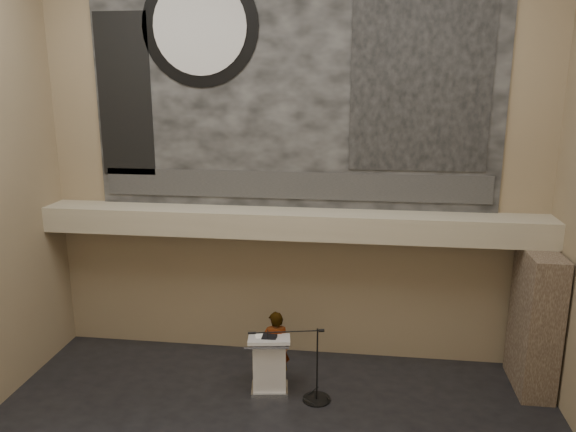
# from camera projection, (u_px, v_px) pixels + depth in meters

# --- Properties ---
(wall_back) EXTENTS (10.00, 0.02, 8.50)m
(wall_back) POSITION_uv_depth(u_px,v_px,m) (293.00, 155.00, 11.14)
(wall_back) COLOR #857154
(wall_back) RESTS_ON floor
(wall_front) EXTENTS (10.00, 0.02, 8.50)m
(wall_front) POSITION_uv_depth(u_px,v_px,m) (135.00, 332.00, 3.45)
(wall_front) COLOR #857154
(wall_front) RESTS_ON floor
(soffit) EXTENTS (10.00, 0.80, 0.50)m
(soffit) POSITION_uv_depth(u_px,v_px,m) (291.00, 223.00, 11.07)
(soffit) COLOR tan
(soffit) RESTS_ON wall_back
(sprinkler_left) EXTENTS (0.04, 0.04, 0.06)m
(sprinkler_left) POSITION_uv_depth(u_px,v_px,m) (212.00, 235.00, 11.29)
(sprinkler_left) COLOR #B2893D
(sprinkler_left) RESTS_ON soffit
(sprinkler_right) EXTENTS (0.04, 0.04, 0.06)m
(sprinkler_right) POSITION_uv_depth(u_px,v_px,m) (388.00, 241.00, 10.85)
(sprinkler_right) COLOR #B2893D
(sprinkler_right) RESTS_ON soffit
(banner) EXTENTS (8.00, 0.05, 5.00)m
(banner) POSITION_uv_depth(u_px,v_px,m) (293.00, 80.00, 10.76)
(banner) COLOR black
(banner) RESTS_ON wall_back
(banner_text_strip) EXTENTS (7.76, 0.02, 0.55)m
(banner_text_strip) POSITION_uv_depth(u_px,v_px,m) (293.00, 185.00, 11.22)
(banner_text_strip) COLOR #2A2A2A
(banner_text_strip) RESTS_ON banner
(banner_clock_rim) EXTENTS (2.30, 0.02, 2.30)m
(banner_clock_rim) POSITION_uv_depth(u_px,v_px,m) (200.00, 26.00, 10.71)
(banner_clock_rim) COLOR black
(banner_clock_rim) RESTS_ON banner
(banner_clock_face) EXTENTS (1.84, 0.02, 1.84)m
(banner_clock_face) POSITION_uv_depth(u_px,v_px,m) (199.00, 26.00, 10.69)
(banner_clock_face) COLOR silver
(banner_clock_face) RESTS_ON banner
(banner_building_print) EXTENTS (2.60, 0.02, 3.60)m
(banner_building_print) POSITION_uv_depth(u_px,v_px,m) (421.00, 75.00, 10.39)
(banner_building_print) COLOR black
(banner_building_print) RESTS_ON banner
(banner_brick_print) EXTENTS (1.10, 0.02, 3.20)m
(banner_brick_print) POSITION_uv_depth(u_px,v_px,m) (125.00, 95.00, 11.22)
(banner_brick_print) COLOR black
(banner_brick_print) RESTS_ON banner
(stone_pier) EXTENTS (0.60, 1.40, 2.70)m
(stone_pier) POSITION_uv_depth(u_px,v_px,m) (535.00, 321.00, 10.44)
(stone_pier) COLOR #45362A
(stone_pier) RESTS_ON floor
(lectern) EXTENTS (0.84, 0.65, 1.14)m
(lectern) POSITION_uv_depth(u_px,v_px,m) (269.00, 364.00, 10.46)
(lectern) COLOR silver
(lectern) RESTS_ON floor
(binder) EXTENTS (0.27, 0.22, 0.04)m
(binder) POSITION_uv_depth(u_px,v_px,m) (269.00, 337.00, 10.30)
(binder) COLOR black
(binder) RESTS_ON lectern
(papers) EXTENTS (0.27, 0.33, 0.00)m
(papers) POSITION_uv_depth(u_px,v_px,m) (261.00, 337.00, 10.33)
(papers) COLOR white
(papers) RESTS_ON lectern
(speaker_person) EXTENTS (0.60, 0.47, 1.48)m
(speaker_person) POSITION_uv_depth(u_px,v_px,m) (276.00, 348.00, 10.70)
(speaker_person) COLOR white
(speaker_person) RESTS_ON floor
(mic_stand) EXTENTS (1.47, 0.53, 1.42)m
(mic_stand) POSITION_uv_depth(u_px,v_px,m) (314.00, 389.00, 10.25)
(mic_stand) COLOR black
(mic_stand) RESTS_ON floor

